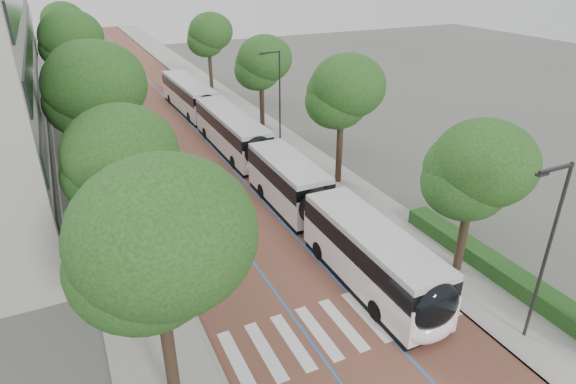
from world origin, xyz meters
name	(u,v)px	position (x,y,z in m)	size (l,w,h in m)	color
ground	(351,340)	(0.00, 0.00, 0.00)	(160.00, 160.00, 0.00)	#51544C
road	(156,105)	(0.00, 40.00, 0.01)	(11.00, 140.00, 0.02)	brown
sidewalk_left	(83,113)	(-7.50, 40.00, 0.06)	(4.00, 140.00, 0.12)	gray
sidewalk_right	(221,97)	(7.50, 40.00, 0.06)	(4.00, 140.00, 0.12)	gray
kerb_left	(102,111)	(-5.60, 40.00, 0.06)	(0.20, 140.00, 0.14)	gray
kerb_right	(205,98)	(5.60, 40.00, 0.06)	(0.20, 140.00, 0.14)	gray
zebra_crossing	(343,324)	(0.20, 1.00, 0.03)	(10.55, 3.60, 0.01)	silver
lane_line_left	(141,106)	(-1.60, 40.00, 0.02)	(0.12, 126.00, 0.01)	#2466B4
lane_line_right	(170,103)	(1.60, 40.00, 0.02)	(0.12, 126.00, 0.01)	#2466B4
hedge	(508,275)	(9.10, 0.00, 0.52)	(1.20, 14.00, 0.80)	#174418
streetlight_near	(547,242)	(6.62, -3.00, 4.82)	(1.82, 0.20, 8.00)	#2B2B2D
streetlight_far	(278,93)	(6.62, 22.00, 4.82)	(1.82, 0.20, 8.00)	#2B2B2D
lamp_post_left	(156,205)	(-6.10, 8.00, 4.12)	(0.14, 0.14, 8.00)	#2B2B2D
trees_left	(83,79)	(-7.50, 24.70, 6.73)	(6.06, 60.45, 9.83)	black
trees_right	(286,75)	(7.70, 22.76, 5.96)	(5.13, 47.00, 8.55)	black
lead_bus	(332,222)	(2.89, 6.76, 1.63)	(2.69, 18.42, 3.20)	black
bus_queued_0	(233,134)	(2.96, 22.86, 1.62)	(2.57, 12.40, 3.20)	white
bus_queued_1	(190,97)	(2.84, 35.57, 1.62)	(2.86, 12.46, 3.20)	white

